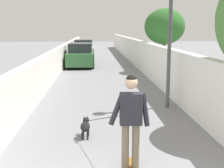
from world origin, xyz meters
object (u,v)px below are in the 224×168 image
person_skateboarder (131,114)px  skateboard (130,168)px  lamp_post (171,12)px  car_far (84,49)px  car_near (81,56)px  tree_right_mid (165,27)px  dog (86,126)px

person_skateboarder → skateboard: bearing=0.0°
lamp_post → skateboard: 5.37m
car_far → skateboard: bearing=-175.9°
skateboard → car_near: car_near is taller
person_skateboarder → car_near: size_ratio=0.42×
skateboard → person_skateboarder: bearing=180.0°
tree_right_mid → car_far: size_ratio=0.93×
lamp_post → person_skateboarder: size_ratio=2.65×
lamp_post → car_far: lamp_post is taller
person_skateboarder → dog: 2.02m
dog → skateboard: bearing=-153.7°
skateboard → lamp_post: bearing=-22.3°
car_far → tree_right_mid: bearing=-151.1°
tree_right_mid → car_far: 10.31m
skateboard → dog: (1.68, 0.83, 0.21)m
lamp_post → skateboard: bearing=157.7°
lamp_post → car_near: lamp_post is taller
lamp_post → tree_right_mid: bearing=-12.4°
skateboard → car_far: size_ratio=0.21×
lamp_post → dog: 4.47m
person_skateboarder → car_far: (20.71, 1.50, -0.33)m
lamp_post → person_skateboarder: bearing=157.7°
dog → car_near: size_ratio=0.51×
dog → car_near: (13.00, 0.67, 0.44)m
skateboard → car_near: size_ratio=0.21×
lamp_post → car_far: size_ratio=1.12×
tree_right_mid → car_near: tree_right_mid is taller
tree_right_mid → dog: bearing=157.4°
person_skateboarder → car_near: 14.76m
lamp_post → person_skateboarder: 4.91m
tree_right_mid → car_far: tree_right_mid is taller
tree_right_mid → car_near: 5.97m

